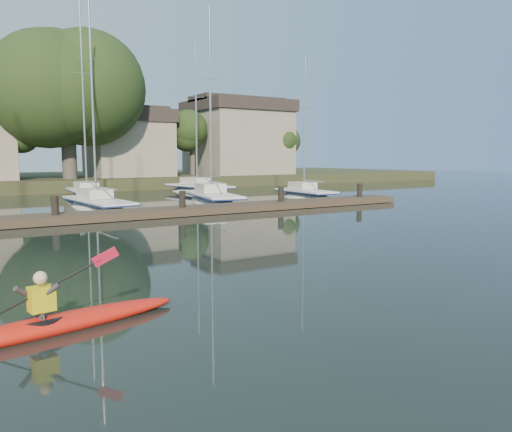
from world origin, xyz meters
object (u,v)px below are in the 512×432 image
sailboat_2 (98,213)px  sailboat_7 (199,195)px  dock (123,214)px  sailboat_3 (212,206)px  sailboat_6 (88,201)px  kayak (51,321)px  sailboat_4 (305,200)px

sailboat_2 → sailboat_7: 13.12m
dock → sailboat_7: sailboat_7 is taller
sailboat_7 → sailboat_3: bearing=-121.0°
dock → sailboat_6: sailboat_6 is taller
dock → sailboat_2: 4.77m
dock → sailboat_7: bearing=52.2°
kayak → sailboat_7: (15.83, 27.41, -0.37)m
sailboat_4 → kayak: bearing=-133.6°
sailboat_3 → sailboat_7: sailboat_3 is taller
sailboat_2 → dock: bearing=-95.1°
sailboat_4 → dock: bearing=-159.1°
dock → sailboat_3: 8.39m
sailboat_3 → dock: bearing=-136.4°
kayak → sailboat_3: (12.68, 18.88, -0.37)m
sailboat_7 → kayak: bearing=-130.8°
sailboat_7 → sailboat_6: bearing=173.8°
sailboat_4 → sailboat_7: bearing=119.1°
kayak → dock: size_ratio=0.14×
sailboat_4 → sailboat_6: 15.11m
sailboat_3 → sailboat_4: bearing=11.1°
sailboat_3 → sailboat_6: bearing=136.3°
sailboat_3 → sailboat_6: 9.66m
dock → sailboat_6: size_ratio=2.33×
kayak → sailboat_4: bearing=33.8°
dock → sailboat_4: bearing=18.1°
kayak → dock: (5.66, 14.29, 0.03)m
sailboat_2 → sailboat_6: (1.30, 7.67, 0.00)m
kayak → sailboat_7: bearing=50.3°
sailboat_2 → sailboat_3: bearing=-5.8°
dock → kayak: bearing=-111.6°
sailboat_3 → kayak: bearing=-113.5°
sailboat_7 → sailboat_2: bearing=-151.1°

